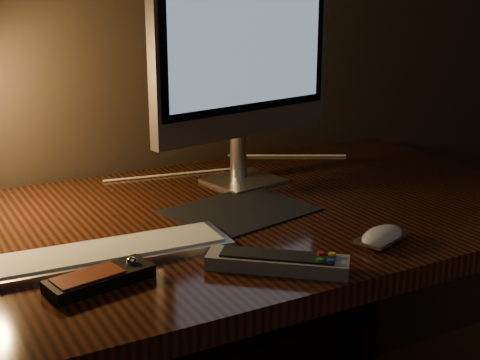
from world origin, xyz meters
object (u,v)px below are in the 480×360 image
media_remote (100,278)px  tv_remote (277,262)px  monitor (245,51)px  mouse (382,238)px  desk (161,272)px  keyboard (106,253)px

media_remote → tv_remote: bearing=-28.2°
monitor → mouse: 0.52m
monitor → tv_remote: 0.55m
desk → tv_remote: size_ratio=7.80×
media_remote → mouse: bearing=-20.0°
desk → monitor: 0.50m
monitor → mouse: bearing=-97.4°
desk → keyboard: bearing=-133.6°
keyboard → tv_remote: bearing=-35.6°
monitor → tv_remote: size_ratio=2.41×
keyboard → tv_remote: 0.28m
keyboard → media_remote: size_ratio=2.45×
media_remote → tv_remote: size_ratio=0.82×
mouse → tv_remote: tv_remote is taller
mouse → media_remote: (-0.48, 0.07, 0.00)m
mouse → tv_remote: 0.22m
media_remote → keyboard: bearing=55.9°
mouse → tv_remote: (-0.22, -0.01, 0.00)m
desk → mouse: 0.46m
desk → media_remote: 0.36m
monitor → keyboard: monitor is taller
media_remote → desk: bearing=41.6°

